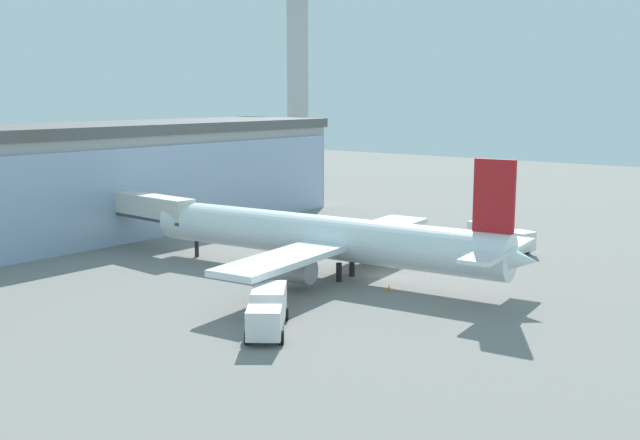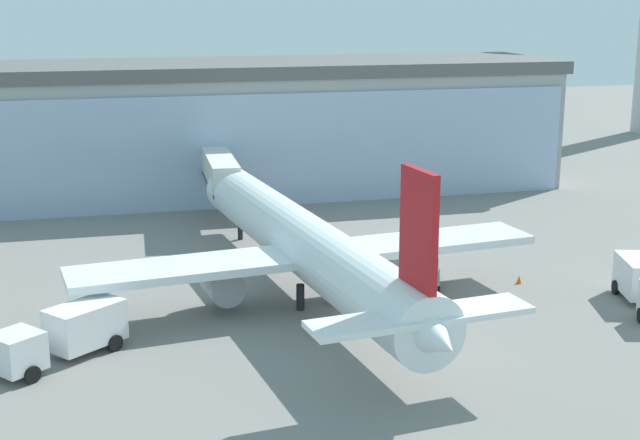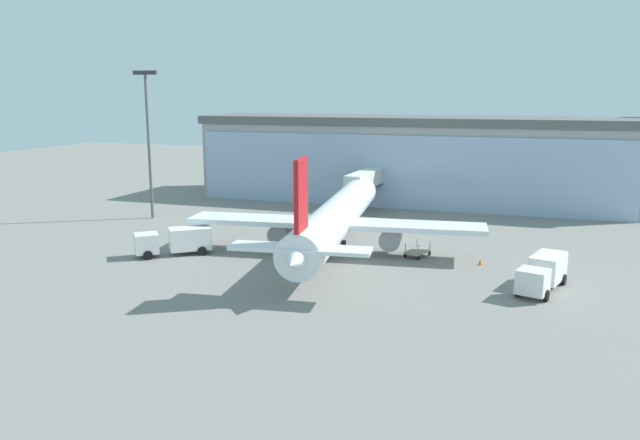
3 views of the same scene
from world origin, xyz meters
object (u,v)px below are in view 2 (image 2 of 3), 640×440
object	(u,v)px
catering_truck	(64,333)
jet_bridge	(219,170)
safety_cone_nose	(318,336)
airplane	(306,245)
safety_cone_wingtip	(519,279)
baggage_cart	(427,278)

from	to	relation	value
catering_truck	jet_bridge	bearing A→B (deg)	-151.52
safety_cone_nose	airplane	bearing A→B (deg)	80.40
jet_bridge	catering_truck	distance (m)	30.83
safety_cone_nose	safety_cone_wingtip	distance (m)	16.78
jet_bridge	catering_truck	xyz separation A→B (m)	(-12.85, -27.88, -2.82)
baggage_cart	safety_cone_nose	bearing A→B (deg)	-31.09
catering_truck	airplane	bearing A→B (deg)	166.35
catering_truck	safety_cone_nose	size ratio (longest dim) A/B	13.03
catering_truck	baggage_cart	size ratio (longest dim) A/B	2.25
jet_bridge	safety_cone_wingtip	world-z (taller)	jet_bridge
safety_cone_nose	catering_truck	bearing A→B (deg)	175.26
catering_truck	safety_cone_nose	xyz separation A→B (m)	(13.44, -1.11, -1.19)
airplane	safety_cone_nose	bearing A→B (deg)	164.97
jet_bridge	airplane	bearing A→B (deg)	-171.36
baggage_cart	safety_cone_wingtip	distance (m)	6.18
safety_cone_nose	safety_cone_wingtip	xyz separation A→B (m)	(15.59, 6.21, 0.00)
jet_bridge	safety_cone_nose	size ratio (longest dim) A/B	23.87
catering_truck	safety_cone_nose	distance (m)	13.54
jet_bridge	safety_cone_nose	bearing A→B (deg)	-175.06
catering_truck	safety_cone_wingtip	bearing A→B (deg)	153.18
safety_cone_wingtip	airplane	bearing A→B (deg)	175.31
jet_bridge	baggage_cart	distance (m)	24.11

